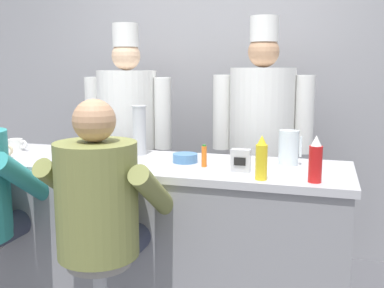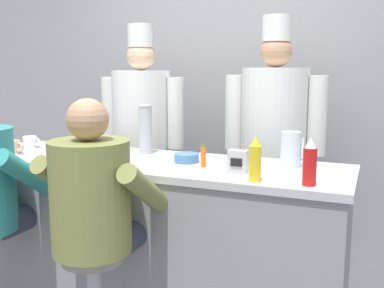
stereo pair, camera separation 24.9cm
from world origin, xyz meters
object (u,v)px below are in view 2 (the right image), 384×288
at_px(water_pitcher_clear, 291,149).
at_px(breakfast_plate, 91,155).
at_px(cup_stack_steel, 145,129).
at_px(napkin_dispenser_chrome, 238,161).
at_px(coffee_mug_tan, 14,147).
at_px(mustard_bottle_yellow, 255,160).
at_px(ketchup_bottle_red, 310,163).
at_px(hot_sauce_bottle_orange, 203,156).
at_px(cook_in_whites_near, 142,131).
at_px(diner_seated_olive, 95,203).
at_px(cook_in_whites_far, 274,136).
at_px(coffee_mug_white, 30,142).
at_px(cereal_bowl, 187,158).

height_order(water_pitcher_clear, breakfast_plate, water_pitcher_clear).
height_order(cup_stack_steel, napkin_dispenser_chrome, cup_stack_steel).
bearing_deg(coffee_mug_tan, mustard_bottle_yellow, -3.96).
bearing_deg(mustard_bottle_yellow, water_pitcher_clear, 76.20).
relative_size(ketchup_bottle_red, cup_stack_steel, 0.73).
xyz_separation_m(hot_sauce_bottle_orange, cook_in_whites_near, (-0.87, 0.89, -0.02)).
height_order(ketchup_bottle_red, diner_seated_olive, diner_seated_olive).
bearing_deg(cook_in_whites_far, coffee_mug_white, -151.55).
height_order(water_pitcher_clear, napkin_dispenser_chrome, water_pitcher_clear).
height_order(breakfast_plate, coffee_mug_white, coffee_mug_white).
xyz_separation_m(water_pitcher_clear, napkin_dispenser_chrome, (-0.22, -0.25, -0.04)).
relative_size(coffee_mug_tan, napkin_dispenser_chrome, 1.14).
distance_m(cereal_bowl, cook_in_whites_far, 0.92).
bearing_deg(ketchup_bottle_red, napkin_dispenser_chrome, 162.02).
distance_m(coffee_mug_tan, diner_seated_olive, 0.97).
xyz_separation_m(mustard_bottle_yellow, cup_stack_steel, (-0.82, 0.43, 0.05)).
distance_m(water_pitcher_clear, coffee_mug_tan, 1.72).
distance_m(coffee_mug_tan, cook_in_whites_near, 1.06).
distance_m(mustard_bottle_yellow, breakfast_plate, 1.11).
relative_size(ketchup_bottle_red, cereal_bowl, 1.57).
bearing_deg(breakfast_plate, cup_stack_steel, 40.27).
xyz_separation_m(cup_stack_steel, cook_in_whites_far, (0.66, 0.71, -0.10)).
relative_size(cereal_bowl, cup_stack_steel, 0.46).
relative_size(mustard_bottle_yellow, coffee_mug_tan, 1.62).
bearing_deg(hot_sauce_bottle_orange, ketchup_bottle_red, -16.94).
bearing_deg(diner_seated_olive, coffee_mug_tan, 155.96).
bearing_deg(hot_sauce_bottle_orange, cereal_bowl, 148.36).
bearing_deg(breakfast_plate, napkin_dispenser_chrome, -3.96).
bearing_deg(cup_stack_steel, ketchup_bottle_red, -20.95).
distance_m(coffee_mug_white, napkin_dispenser_chrome, 1.55).
distance_m(napkin_dispenser_chrome, cook_in_whites_far, 1.00).
height_order(napkin_dispenser_chrome, cook_in_whites_near, cook_in_whites_near).
xyz_separation_m(breakfast_plate, cereal_bowl, (0.61, 0.07, 0.01)).
distance_m(mustard_bottle_yellow, napkin_dispenser_chrome, 0.20).
xyz_separation_m(hot_sauce_bottle_orange, napkin_dispenser_chrome, (0.21, -0.06, -0.00)).
distance_m(water_pitcher_clear, cook_in_whites_far, 0.80).
bearing_deg(mustard_bottle_yellow, cereal_bowl, 149.05).
xyz_separation_m(hot_sauce_bottle_orange, cereal_bowl, (-0.14, 0.08, -0.03)).
xyz_separation_m(ketchup_bottle_red, mustard_bottle_yellow, (-0.25, -0.02, -0.00)).
distance_m(mustard_bottle_yellow, cereal_bowl, 0.56).
bearing_deg(cup_stack_steel, diner_seated_olive, -81.93).
height_order(mustard_bottle_yellow, coffee_mug_white, mustard_bottle_yellow).
bearing_deg(breakfast_plate, coffee_mug_white, 168.04).
xyz_separation_m(cook_in_whites_near, cook_in_whites_far, (1.05, 0.06, 0.01)).
distance_m(breakfast_plate, cup_stack_steel, 0.37).
bearing_deg(cook_in_whites_near, napkin_dispenser_chrome, -41.23).
relative_size(mustard_bottle_yellow, napkin_dispenser_chrome, 1.84).
distance_m(mustard_bottle_yellow, cook_in_whites_near, 1.63).
relative_size(ketchup_bottle_red, coffee_mug_white, 1.66).
bearing_deg(cereal_bowl, cook_in_whites_near, 132.20).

